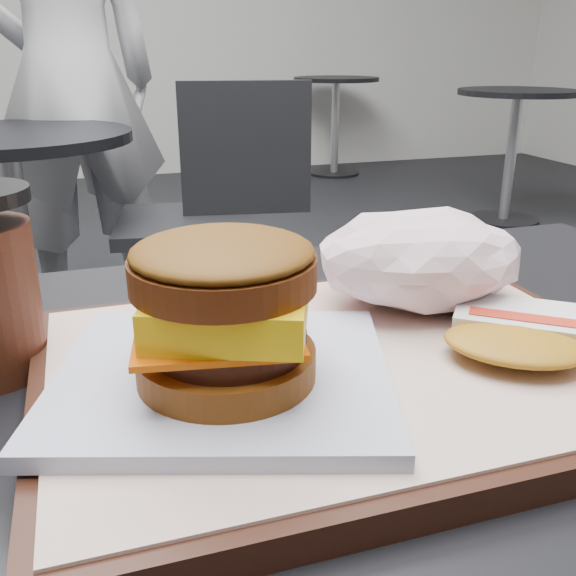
# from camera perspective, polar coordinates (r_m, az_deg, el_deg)

# --- Properties ---
(serving_tray) EXTENTS (0.38, 0.28, 0.02)m
(serving_tray) POSITION_cam_1_polar(r_m,az_deg,el_deg) (0.42, 4.89, -7.21)
(serving_tray) COLOR black
(serving_tray) RESTS_ON customer_table
(breakfast_sandwich) EXTENTS (0.23, 0.22, 0.09)m
(breakfast_sandwich) POSITION_cam_1_polar(r_m,az_deg,el_deg) (0.36, -5.63, -3.46)
(breakfast_sandwich) COLOR silver
(breakfast_sandwich) RESTS_ON serving_tray
(hash_brown) EXTENTS (0.14, 0.13, 0.02)m
(hash_brown) POSITION_cam_1_polar(r_m,az_deg,el_deg) (0.44, 19.95, -3.75)
(hash_brown) COLOR silver
(hash_brown) RESTS_ON serving_tray
(crumpled_wrapper) EXTENTS (0.16, 0.12, 0.07)m
(crumpled_wrapper) POSITION_cam_1_polar(r_m,az_deg,el_deg) (0.49, 11.70, 2.59)
(crumpled_wrapper) COLOR white
(crumpled_wrapper) RESTS_ON serving_tray
(neighbor_table) EXTENTS (0.70, 0.70, 0.75)m
(neighbor_table) POSITION_cam_1_polar(r_m,az_deg,el_deg) (2.03, -23.16, 7.00)
(neighbor_table) COLOR black
(neighbor_table) RESTS_ON ground
(neighbor_chair) EXTENTS (0.63, 0.49, 0.88)m
(neighbor_chair) POSITION_cam_1_polar(r_m,az_deg,el_deg) (2.01, -7.06, 7.20)
(neighbor_chair) COLOR #9B9BA0
(neighbor_chair) RESTS_ON ground
(patron) EXTENTS (0.71, 0.54, 1.74)m
(patron) POSITION_cam_1_polar(r_m,az_deg,el_deg) (2.39, -18.87, 17.20)
(patron) COLOR silver
(patron) RESTS_ON ground
(bg_table_near) EXTENTS (0.66, 0.66, 0.75)m
(bg_table_near) POSITION_cam_1_polar(r_m,az_deg,el_deg) (3.94, 19.51, 13.57)
(bg_table_near) COLOR black
(bg_table_near) RESTS_ON ground
(bg_table_far) EXTENTS (0.66, 0.66, 0.75)m
(bg_table_far) POSITION_cam_1_polar(r_m,az_deg,el_deg) (5.22, 4.26, 16.14)
(bg_table_far) COLOR black
(bg_table_far) RESTS_ON ground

